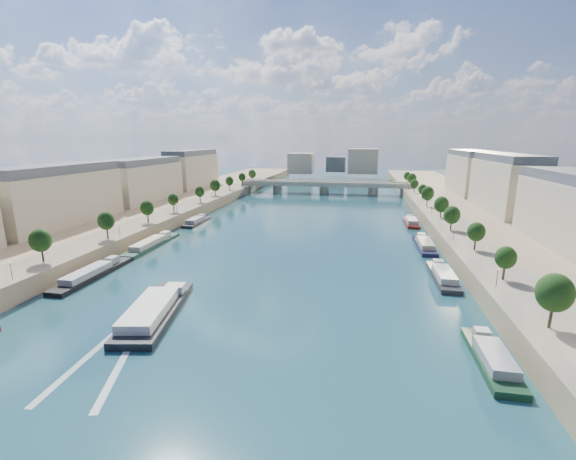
% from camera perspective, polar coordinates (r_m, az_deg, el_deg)
% --- Properties ---
extents(ground, '(700.00, 700.00, 0.00)m').
position_cam_1_polar(ground, '(144.92, 1.07, -0.91)').
color(ground, '#0B2932').
rests_on(ground, ground).
extents(quay_left, '(44.00, 520.00, 5.00)m').
position_cam_1_polar(quay_left, '(171.28, -23.42, 1.06)').
color(quay_left, '#9E8460').
rests_on(quay_left, ground).
extents(quay_right, '(44.00, 520.00, 5.00)m').
position_cam_1_polar(quay_right, '(150.63, 29.21, -1.12)').
color(quay_right, '#9E8460').
rests_on(quay_right, ground).
extents(pave_left, '(14.00, 520.00, 0.10)m').
position_cam_1_polar(pave_left, '(162.93, -19.11, 1.77)').
color(pave_left, gray).
rests_on(pave_left, quay_left).
extents(pave_right, '(14.00, 520.00, 0.10)m').
position_cam_1_polar(pave_right, '(145.89, 23.74, 0.07)').
color(pave_right, gray).
rests_on(pave_right, quay_right).
extents(trees_left, '(4.80, 268.80, 8.26)m').
position_cam_1_polar(trees_left, '(162.74, -18.30, 3.76)').
color(trees_left, '#382B1E').
rests_on(trees_left, ground).
extents(trees_right, '(4.80, 268.80, 8.26)m').
position_cam_1_polar(trees_right, '(154.01, 22.40, 2.91)').
color(trees_right, '#382B1E').
rests_on(trees_right, ground).
extents(lamps_left, '(0.36, 200.36, 4.28)m').
position_cam_1_polar(lamps_left, '(151.70, -19.55, 1.97)').
color(lamps_left, black).
rests_on(lamps_left, ground).
extents(lamps_right, '(0.36, 200.36, 4.28)m').
position_cam_1_polar(lamps_right, '(149.16, 21.74, 1.60)').
color(lamps_right, black).
rests_on(lamps_right, ground).
extents(buildings_left, '(16.00, 226.00, 23.20)m').
position_cam_1_polar(buildings_left, '(186.31, -25.13, 6.17)').
color(buildings_left, beige).
rests_on(buildings_left, ground).
extents(buildings_right, '(16.00, 226.00, 23.20)m').
position_cam_1_polar(buildings_right, '(163.90, 32.78, 4.48)').
color(buildings_right, beige).
rests_on(buildings_right, ground).
extents(skyline, '(79.00, 42.00, 22.00)m').
position_cam_1_polar(skyline, '(359.22, 7.49, 9.90)').
color(skyline, beige).
rests_on(skyline, ground).
extents(bridge, '(112.00, 12.00, 8.15)m').
position_cam_1_polar(bridge, '(258.88, 5.41, 6.52)').
color(bridge, '#C1B79E').
rests_on(bridge, ground).
extents(tour_barge, '(13.45, 30.05, 3.94)m').
position_cam_1_polar(tour_barge, '(86.00, -19.10, -11.18)').
color(tour_barge, black).
rests_on(tour_barge, ground).
extents(wake, '(12.28, 26.02, 0.04)m').
position_cam_1_polar(wake, '(74.26, -25.54, -16.84)').
color(wake, silver).
rests_on(wake, ground).
extents(moored_barges_left, '(5.00, 155.13, 3.60)m').
position_cam_1_polar(moored_barges_left, '(113.22, -27.62, -6.18)').
color(moored_barges_left, '#181734').
rests_on(moored_barges_left, ground).
extents(moored_barges_right, '(5.00, 163.47, 3.60)m').
position_cam_1_polar(moored_barges_right, '(105.73, 22.33, -6.97)').
color(moored_barges_right, black).
rests_on(moored_barges_right, ground).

